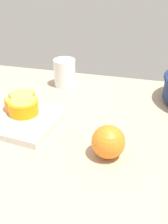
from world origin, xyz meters
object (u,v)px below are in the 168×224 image
object	(u,v)px
orange_half_2	(22,100)
loose_orange_1	(108,142)
second_glass	(65,74)
orange_half_0	(23,107)
cutting_board	(10,117)
orange_half_1	(18,104)

from	to	relation	value
orange_half_2	loose_orange_1	size ratio (longest dim) A/B	0.98
second_glass	orange_half_0	bearing A→B (deg)	-98.76
loose_orange_1	second_glass	bearing A→B (deg)	121.90
cutting_board	orange_half_0	size ratio (longest dim) A/B	3.30
orange_half_0	cutting_board	bearing A→B (deg)	-157.25
second_glass	loose_orange_1	xyz separation A→B (cm)	(23.11, -37.13, -0.36)
cutting_board	loose_orange_1	bearing A→B (deg)	-16.35
orange_half_0	loose_orange_1	world-z (taller)	loose_orange_1
orange_half_1	orange_half_2	bearing A→B (deg)	78.23
cutting_board	orange_half_2	distance (cm)	6.63
second_glass	orange_half_1	size ratio (longest dim) A/B	1.27
second_glass	loose_orange_1	bearing A→B (deg)	-58.10
second_glass	loose_orange_1	distance (cm)	43.74
orange_half_1	orange_half_0	bearing A→B (deg)	-33.99
cutting_board	orange_half_2	world-z (taller)	orange_half_2
cutting_board	orange_half_1	xyz separation A→B (cm)	(1.10, 3.47, 2.93)
orange_half_0	loose_orange_1	size ratio (longest dim) A/B	1.06
second_glass	loose_orange_1	size ratio (longest dim) A/B	1.21
orange_half_1	loose_orange_1	size ratio (longest dim) A/B	0.96
orange_half_0	orange_half_1	world-z (taller)	orange_half_0
cutting_board	orange_half_2	xyz separation A→B (cm)	(1.55, 5.64, 3.13)
second_glass	orange_half_2	xyz separation A→B (cm)	(-6.37, -22.39, -0.34)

